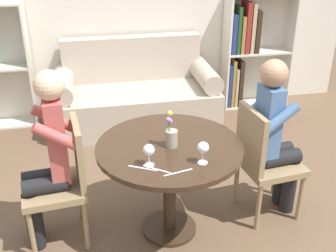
{
  "coord_description": "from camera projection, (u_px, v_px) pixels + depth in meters",
  "views": [
    {
      "loc": [
        -0.49,
        -2.42,
        2.11
      ],
      "look_at": [
        0.0,
        0.05,
        0.84
      ],
      "focal_mm": 45.0,
      "sensor_mm": 36.0,
      "label": 1
    }
  ],
  "objects": [
    {
      "name": "wine_glass_right",
      "position": [
        203.0,
        148.0,
        2.58
      ],
      "size": [
        0.07,
        0.07,
        0.15
      ],
      "color": "white",
      "rests_on": "round_table"
    },
    {
      "name": "knife_left_setting",
      "position": [
        178.0,
        172.0,
        2.53
      ],
      "size": [
        0.19,
        0.05,
        0.0
      ],
      "color": "silver",
      "rests_on": "round_table"
    },
    {
      "name": "person_right",
      "position": [
        276.0,
        137.0,
        3.08
      ],
      "size": [
        0.44,
        0.37,
        1.25
      ],
      "rotation": [
        0.0,
        0.0,
        1.69
      ],
      "color": "black",
      "rests_on": "ground_plane"
    },
    {
      "name": "chair_right",
      "position": [
        263.0,
        158.0,
        3.12
      ],
      "size": [
        0.47,
        0.47,
        0.9
      ],
      "rotation": [
        0.0,
        0.0,
        1.69
      ],
      "color": "#937A56",
      "rests_on": "ground_plane"
    },
    {
      "name": "bookshelf_right",
      "position": [
        248.0,
        50.0,
        4.96
      ],
      "size": [
        0.8,
        0.28,
        1.34
      ],
      "color": "silver",
      "rests_on": "ground_plane"
    },
    {
      "name": "round_table",
      "position": [
        169.0,
        162.0,
        2.89
      ],
      "size": [
        1.0,
        1.0,
        0.72
      ],
      "color": "#382619",
      "rests_on": "ground_plane"
    },
    {
      "name": "couch",
      "position": [
        136.0,
        97.0,
        4.65
      ],
      "size": [
        1.75,
        0.8,
        0.92
      ],
      "color": "#B7A893",
      "rests_on": "ground_plane"
    },
    {
      "name": "ground_plane",
      "position": [
        169.0,
        229.0,
        3.16
      ],
      "size": [
        16.0,
        16.0,
        0.0
      ],
      "primitive_type": "plane",
      "color": "brown"
    },
    {
      "name": "flower_vase",
      "position": [
        171.0,
        135.0,
        2.78
      ],
      "size": [
        0.08,
        0.08,
        0.26
      ],
      "color": "#9E9384",
      "rests_on": "round_table"
    },
    {
      "name": "knife_right_setting",
      "position": [
        157.0,
        169.0,
        2.56
      ],
      "size": [
        0.16,
        0.13,
        0.0
      ],
      "color": "silver",
      "rests_on": "round_table"
    },
    {
      "name": "person_left",
      "position": [
        47.0,
        159.0,
        2.78
      ],
      "size": [
        0.44,
        0.37,
        1.28
      ],
      "rotation": [
        0.0,
        0.0,
        -1.47
      ],
      "color": "black",
      "rests_on": "ground_plane"
    },
    {
      "name": "chair_left",
      "position": [
        64.0,
        178.0,
        2.89
      ],
      "size": [
        0.46,
        0.46,
        0.9
      ],
      "rotation": [
        0.0,
        0.0,
        -1.47
      ],
      "color": "#937A56",
      "rests_on": "ground_plane"
    },
    {
      "name": "fork_left_setting",
      "position": [
        143.0,
        168.0,
        2.57
      ],
      "size": [
        0.17,
        0.1,
        0.0
      ],
      "color": "silver",
      "rests_on": "round_table"
    },
    {
      "name": "wine_glass_left",
      "position": [
        149.0,
        151.0,
        2.56
      ],
      "size": [
        0.07,
        0.07,
        0.15
      ],
      "color": "white",
      "rests_on": "round_table"
    }
  ]
}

